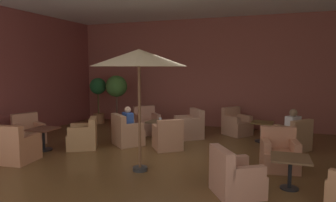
{
  "coord_description": "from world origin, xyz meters",
  "views": [
    {
      "loc": [
        2.69,
        -6.9,
        2.24
      ],
      "look_at": [
        0.0,
        0.42,
        1.36
      ],
      "focal_mm": 31.84,
      "sensor_mm": 36.0,
      "label": 1
    }
  ],
  "objects_px": {
    "armchair_front_left_south": "(168,138)",
    "armchair_rear_right_south": "(235,178)",
    "patron_blue_shirt": "(293,123)",
    "patron_by_window": "(128,119)",
    "armchair_rear_right_east": "(279,154)",
    "potted_tree_left_corner": "(98,93)",
    "armchair_front_left_north": "(147,124)",
    "cafe_table_front_right": "(43,134)",
    "cafe_table_mid_center": "(262,128)",
    "cafe_table_rear_right": "(290,164)",
    "potted_tree_mid_left": "(116,90)",
    "armchair_mid_center_north": "(236,125)",
    "armchair_front_right_south": "(84,137)",
    "cafe_table_front_left": "(158,127)",
    "patio_umbrella_tall_red": "(139,59)",
    "armchair_front_left_east": "(127,133)",
    "armchair_front_left_west": "(189,127)",
    "armchair_mid_center_east": "(293,138)",
    "iced_drink_cup": "(160,119)",
    "armchair_front_right_east": "(15,148)",
    "armchair_front_right_north": "(28,133)"
  },
  "relations": [
    {
      "from": "armchair_front_left_north",
      "to": "armchair_front_right_north",
      "type": "distance_m",
      "value": 3.65
    },
    {
      "from": "armchair_rear_right_east",
      "to": "iced_drink_cup",
      "type": "xyz_separation_m",
      "value": [
        -3.42,
        1.5,
        0.32
      ]
    },
    {
      "from": "patio_umbrella_tall_red",
      "to": "patron_blue_shirt",
      "type": "bearing_deg",
      "value": 42.61
    },
    {
      "from": "armchair_front_left_north",
      "to": "cafe_table_rear_right",
      "type": "xyz_separation_m",
      "value": [
        4.4,
        -3.34,
        0.14
      ]
    },
    {
      "from": "cafe_table_front_left",
      "to": "armchair_front_right_east",
      "type": "height_order",
      "value": "armchair_front_right_east"
    },
    {
      "from": "armchair_rear_right_east",
      "to": "potted_tree_left_corner",
      "type": "relative_size",
      "value": 0.5
    },
    {
      "from": "cafe_table_front_left",
      "to": "armchair_front_left_east",
      "type": "distance_m",
      "value": 1.05
    },
    {
      "from": "armchair_front_left_west",
      "to": "patron_blue_shirt",
      "type": "relative_size",
      "value": 1.65
    },
    {
      "from": "cafe_table_front_right",
      "to": "patron_blue_shirt",
      "type": "relative_size",
      "value": 1.02
    },
    {
      "from": "armchair_front_left_south",
      "to": "armchair_rear_right_south",
      "type": "bearing_deg",
      "value": -47.87
    },
    {
      "from": "patio_umbrella_tall_red",
      "to": "potted_tree_mid_left",
      "type": "relative_size",
      "value": 1.35
    },
    {
      "from": "cafe_table_front_left",
      "to": "armchair_front_right_south",
      "type": "xyz_separation_m",
      "value": [
        -1.59,
        -1.57,
        -0.11
      ]
    },
    {
      "from": "cafe_table_mid_center",
      "to": "armchair_mid_center_east",
      "type": "xyz_separation_m",
      "value": [
        0.84,
        -0.69,
        -0.09
      ]
    },
    {
      "from": "armchair_front_left_north",
      "to": "armchair_front_left_south",
      "type": "height_order",
      "value": "armchair_front_left_north"
    },
    {
      "from": "patio_umbrella_tall_red",
      "to": "patron_blue_shirt",
      "type": "height_order",
      "value": "patio_umbrella_tall_red"
    },
    {
      "from": "armchair_mid_center_north",
      "to": "iced_drink_cup",
      "type": "bearing_deg",
      "value": -142.21
    },
    {
      "from": "patron_blue_shirt",
      "to": "patron_by_window",
      "type": "relative_size",
      "value": 1.01
    },
    {
      "from": "armchair_front_right_east",
      "to": "cafe_table_rear_right",
      "type": "bearing_deg",
      "value": 5.21
    },
    {
      "from": "cafe_table_rear_right",
      "to": "iced_drink_cup",
      "type": "distance_m",
      "value": 4.43
    },
    {
      "from": "cafe_table_rear_right",
      "to": "patio_umbrella_tall_red",
      "type": "bearing_deg",
      "value": -178.71
    },
    {
      "from": "armchair_front_right_north",
      "to": "iced_drink_cup",
      "type": "relative_size",
      "value": 9.07
    },
    {
      "from": "armchair_rear_right_east",
      "to": "potted_tree_left_corner",
      "type": "bearing_deg",
      "value": 154.08
    },
    {
      "from": "armchair_mid_center_east",
      "to": "armchair_rear_right_south",
      "type": "relative_size",
      "value": 0.97
    },
    {
      "from": "armchair_rear_right_south",
      "to": "armchair_rear_right_east",
      "type": "bearing_deg",
      "value": 66.24
    },
    {
      "from": "armchair_front_right_east",
      "to": "armchair_rear_right_east",
      "type": "height_order",
      "value": "armchair_front_right_east"
    },
    {
      "from": "armchair_front_left_west",
      "to": "patron_blue_shirt",
      "type": "bearing_deg",
      "value": -7.42
    },
    {
      "from": "potted_tree_mid_left",
      "to": "armchair_front_left_south",
      "type": "bearing_deg",
      "value": -38.02
    },
    {
      "from": "armchair_front_left_north",
      "to": "potted_tree_left_corner",
      "type": "xyz_separation_m",
      "value": [
        -2.58,
        1.05,
        0.88
      ]
    },
    {
      "from": "patio_umbrella_tall_red",
      "to": "patron_blue_shirt",
      "type": "relative_size",
      "value": 3.92
    },
    {
      "from": "armchair_front_right_north",
      "to": "armchair_mid_center_north",
      "type": "xyz_separation_m",
      "value": [
        5.64,
        3.27,
        0.02
      ]
    },
    {
      "from": "armchair_mid_center_north",
      "to": "armchair_front_right_south",
      "type": "bearing_deg",
      "value": -139.76
    },
    {
      "from": "armchair_rear_right_south",
      "to": "cafe_table_rear_right",
      "type": "bearing_deg",
      "value": 33.07
    },
    {
      "from": "armchair_front_right_north",
      "to": "patron_by_window",
      "type": "bearing_deg",
      "value": 17.23
    },
    {
      "from": "armchair_rear_right_south",
      "to": "patron_by_window",
      "type": "xyz_separation_m",
      "value": [
        -3.38,
        2.42,
        0.44
      ]
    },
    {
      "from": "cafe_table_rear_right",
      "to": "potted_tree_mid_left",
      "type": "xyz_separation_m",
      "value": [
        -5.92,
        3.99,
        0.91
      ]
    },
    {
      "from": "armchair_front_left_south",
      "to": "potted_tree_mid_left",
      "type": "relative_size",
      "value": 0.53
    },
    {
      "from": "armchair_mid_center_north",
      "to": "cafe_table_mid_center",
      "type": "bearing_deg",
      "value": -37.93
    },
    {
      "from": "cafe_table_mid_center",
      "to": "armchair_front_left_south",
      "type": "bearing_deg",
      "value": -143.53
    },
    {
      "from": "armchair_mid_center_east",
      "to": "patron_by_window",
      "type": "height_order",
      "value": "patron_by_window"
    },
    {
      "from": "cafe_table_front_left",
      "to": "cafe_table_mid_center",
      "type": "relative_size",
      "value": 0.94
    },
    {
      "from": "cafe_table_front_left",
      "to": "cafe_table_front_right",
      "type": "bearing_deg",
      "value": -140.21
    },
    {
      "from": "armchair_front_left_south",
      "to": "patio_umbrella_tall_red",
      "type": "relative_size",
      "value": 0.39
    },
    {
      "from": "cafe_table_rear_right",
      "to": "patron_blue_shirt",
      "type": "bearing_deg",
      "value": 86.84
    },
    {
      "from": "armchair_front_right_south",
      "to": "armchair_rear_right_south",
      "type": "relative_size",
      "value": 0.95
    },
    {
      "from": "armchair_mid_center_north",
      "to": "cafe_table_rear_right",
      "type": "distance_m",
      "value": 4.47
    },
    {
      "from": "armchair_front_left_south",
      "to": "armchair_front_left_west",
      "type": "height_order",
      "value": "armchair_front_left_west"
    },
    {
      "from": "patron_blue_shirt",
      "to": "potted_tree_mid_left",
      "type": "bearing_deg",
      "value": 169.42
    },
    {
      "from": "cafe_table_front_right",
      "to": "patron_blue_shirt",
      "type": "xyz_separation_m",
      "value": [
        6.34,
        2.36,
        0.31
      ]
    },
    {
      "from": "armchair_front_left_west",
      "to": "cafe_table_front_left",
      "type": "bearing_deg",
      "value": -140.99
    },
    {
      "from": "armchair_front_left_east",
      "to": "cafe_table_rear_right",
      "type": "bearing_deg",
      "value": -22.4
    }
  ]
}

